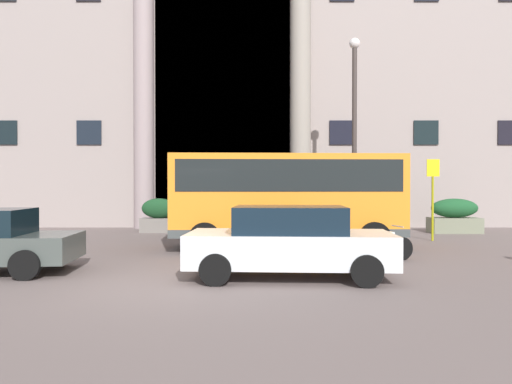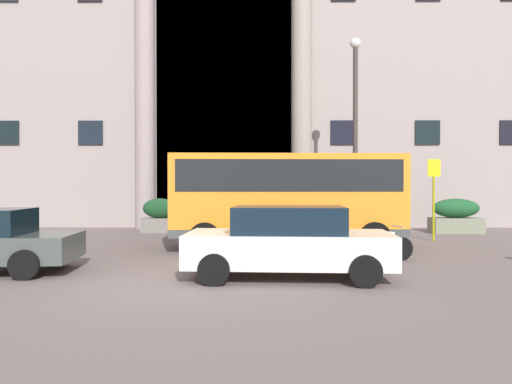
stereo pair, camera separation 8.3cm
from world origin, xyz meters
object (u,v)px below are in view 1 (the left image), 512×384
Objects in this scene: hedge_planter_entrance_right at (259,215)px; lamppost_plaza_centre at (355,121)px; hedge_planter_far_west at (159,216)px; hedge_planter_far_east at (455,216)px; parked_sedan_second at (290,241)px; orange_minibus at (287,193)px; bus_stop_sign at (433,191)px; motorcycle_near_kerb at (375,243)px.

lamppost_plaza_centre reaches higher than hedge_planter_entrance_right.
hedge_planter_far_west reaches higher than hedge_planter_far_east.
parked_sedan_second is at bearing -86.51° from hedge_planter_entrance_right.
orange_minibus is 0.93× the size of lamppost_plaza_centre.
orange_minibus reaches higher than hedge_planter_far_west.
bus_stop_sign is 3.81m from lamppost_plaza_centre.
orange_minibus is 3.44× the size of motorcycle_near_kerb.
lamppost_plaza_centre is at bearing 72.64° from parked_sedan_second.
orange_minibus is at bearing -157.75° from bus_stop_sign.
lamppost_plaza_centre is at bearing 152.74° from bus_stop_sign.
hedge_planter_far_west reaches higher than motorcycle_near_kerb.
hedge_planter_entrance_right is 4.12m from hedge_planter_far_west.
lamppost_plaza_centre is (3.59, -1.83, 3.63)m from hedge_planter_entrance_right.
hedge_planter_far_west is 8.72m from lamppost_plaza_centre.
hedge_planter_entrance_right is (-6.07, 3.11, -1.03)m from bus_stop_sign.
lamppost_plaza_centre reaches higher than motorcycle_near_kerb.
motorcycle_near_kerb is at bearing -69.33° from hedge_planter_entrance_right.
motorcycle_near_kerb is at bearing -47.47° from hedge_planter_far_west.
hedge_planter_far_east is (12.10, -0.26, -0.00)m from hedge_planter_far_west.
motorcycle_near_kerb is at bearing -124.47° from bus_stop_sign.
bus_stop_sign is 10.69m from hedge_planter_far_west.
bus_stop_sign is at bearing -27.13° from hedge_planter_entrance_right.
lamppost_plaza_centre is at bearing -13.01° from hedge_planter_far_west.
orange_minibus is at bearing 90.35° from parked_sedan_second.
hedge_planter_far_west is at bearing 118.72° from parked_sedan_second.
hedge_planter_far_west is 0.73× the size of motorcycle_near_kerb.
orange_minibus is 5.14m from lamppost_plaza_centre.
hedge_planter_far_east is 5.92m from lamppost_plaza_centre.
hedge_planter_far_east is at bearing 19.09° from lamppost_plaza_centre.
parked_sedan_second is 2.15× the size of motorcycle_near_kerb.
bus_stop_sign is at bearing 41.41° from motorcycle_near_kerb.
bus_stop_sign is 1.41× the size of motorcycle_near_kerb.
hedge_planter_entrance_right is 0.74× the size of motorcycle_near_kerb.
lamppost_plaza_centre is (0.68, 5.88, 3.89)m from motorcycle_near_kerb.
bus_stop_sign is 8.75m from parked_sedan_second.
lamppost_plaza_centre is (2.99, 8.03, 3.59)m from parked_sedan_second.
motorcycle_near_kerb is (2.09, -2.45, -1.23)m from orange_minibus.
hedge_planter_far_east is 0.99× the size of motorcycle_near_kerb.
hedge_planter_far_east reaches higher than motorcycle_near_kerb.
hedge_planter_entrance_right is 5.42m from lamppost_plaza_centre.
bus_stop_sign is 6.90m from hedge_planter_entrance_right.
motorcycle_near_kerb is (7.03, -7.66, -0.22)m from hedge_planter_far_west.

